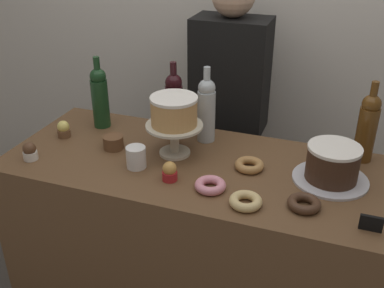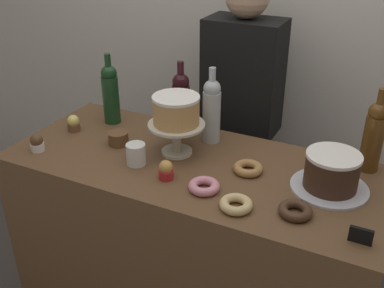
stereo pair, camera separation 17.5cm
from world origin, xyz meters
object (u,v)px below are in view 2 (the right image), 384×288
at_px(cupcake_caramel, 166,170).
at_px(donut_maple, 248,168).
at_px(wine_bottle_clear, 212,110).
at_px(barista_figure, 240,131).
at_px(chocolate_round_cake, 332,171).
at_px(wine_bottle_amber, 374,135).
at_px(wine_bottle_dark_red, 181,102).
at_px(wine_bottle_green, 111,93).
at_px(cupcake_chocolate, 37,143).
at_px(cookie_stack, 118,138).
at_px(donut_chocolate, 295,211).
at_px(cake_stand_pedestal, 177,133).
at_px(coffee_cup_ceramic, 136,154).
at_px(white_layer_cake, 176,110).
at_px(donut_glazed, 236,204).
at_px(donut_pink, 204,186).
at_px(price_sign_chalkboard, 361,236).
at_px(cupcake_lemon, 74,123).

height_order(cupcake_caramel, donut_maple, cupcake_caramel).
bearing_deg(wine_bottle_clear, cupcake_caramel, -93.61).
bearing_deg(barista_figure, chocolate_round_cake, -44.89).
bearing_deg(wine_bottle_amber, wine_bottle_dark_red, -177.79).
bearing_deg(wine_bottle_green, cupcake_caramel, -35.14).
distance_m(wine_bottle_dark_red, cupcake_chocolate, 0.62).
xyz_separation_m(wine_bottle_green, cookie_stack, (0.15, -0.18, -0.12)).
height_order(chocolate_round_cake, donut_chocolate, chocolate_round_cake).
bearing_deg(chocolate_round_cake, cake_stand_pedestal, -179.76).
xyz_separation_m(wine_bottle_amber, coffee_cup_ceramic, (-0.81, -0.36, -0.10)).
bearing_deg(cookie_stack, barista_figure, 59.80).
bearing_deg(white_layer_cake, donut_glazed, -35.57).
relative_size(wine_bottle_green, donut_pink, 2.91).
height_order(donut_maple, donut_glazed, same).
bearing_deg(wine_bottle_dark_red, cupcake_chocolate, -137.29).
height_order(wine_bottle_dark_red, donut_glazed, wine_bottle_dark_red).
bearing_deg(donut_chocolate, barista_figure, 122.26).
height_order(price_sign_chalkboard, coffee_cup_ceramic, coffee_cup_ceramic).
bearing_deg(cupcake_lemon, donut_pink, -14.15).
bearing_deg(wine_bottle_dark_red, donut_chocolate, -31.76).
bearing_deg(wine_bottle_green, cupcake_chocolate, -106.48).
height_order(wine_bottle_dark_red, wine_bottle_clear, same).
bearing_deg(cookie_stack, cake_stand_pedestal, 9.40).
height_order(wine_bottle_green, barista_figure, barista_figure).
bearing_deg(cookie_stack, coffee_cup_ceramic, -33.94).
height_order(cupcake_caramel, cupcake_lemon, same).
bearing_deg(coffee_cup_ceramic, donut_maple, 17.85).
relative_size(cupcake_caramel, price_sign_chalkboard, 1.06).
distance_m(wine_bottle_green, donut_pink, 0.72).
distance_m(wine_bottle_amber, price_sign_chalkboard, 0.48).
xyz_separation_m(cake_stand_pedestal, wine_bottle_dark_red, (-0.07, 0.18, 0.05)).
bearing_deg(cake_stand_pedestal, donut_glazed, -35.57).
relative_size(white_layer_cake, wine_bottle_clear, 0.57).
distance_m(wine_bottle_amber, donut_pink, 0.66).
distance_m(white_layer_cake, cookie_stack, 0.31).
relative_size(white_layer_cake, cupcake_chocolate, 2.50).
xyz_separation_m(cupcake_caramel, donut_glazed, (0.30, -0.06, -0.02)).
bearing_deg(wine_bottle_clear, cookie_stack, -148.55).
relative_size(wine_bottle_dark_red, donut_glazed, 2.91).
xyz_separation_m(chocolate_round_cake, donut_glazed, (-0.25, -0.26, -0.06)).
relative_size(cupcake_lemon, donut_pink, 0.66).
xyz_separation_m(wine_bottle_dark_red, barista_figure, (0.15, 0.36, -0.26)).
bearing_deg(donut_pink, white_layer_cake, 136.91).
height_order(chocolate_round_cake, barista_figure, barista_figure).
xyz_separation_m(cookie_stack, coffee_cup_ceramic, (0.16, -0.11, 0.02)).
distance_m(wine_bottle_green, cupcake_chocolate, 0.40).
distance_m(cake_stand_pedestal, coffee_cup_ceramic, 0.19).
bearing_deg(donut_pink, barista_figure, 100.58).
bearing_deg(cupcake_chocolate, wine_bottle_clear, 33.60).
distance_m(chocolate_round_cake, barista_figure, 0.78).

